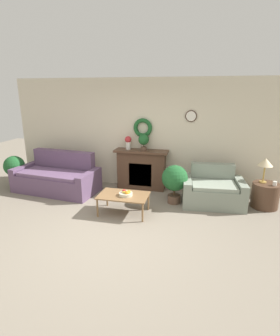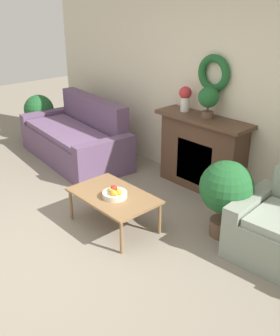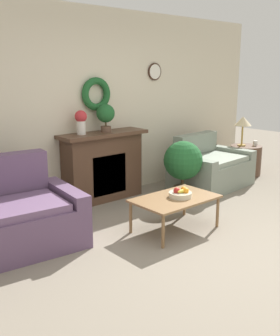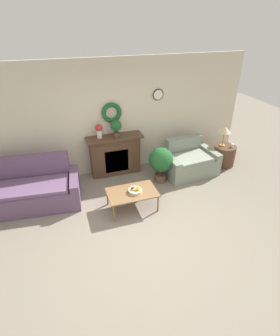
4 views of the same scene
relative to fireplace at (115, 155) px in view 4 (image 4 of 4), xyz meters
The scene contains 13 objects.
ground_plane 2.42m from the fireplace, 90.33° to the right, with size 16.00×16.00×0.00m, color gray.
wall_back 0.87m from the fireplace, 93.24° to the left, with size 6.80×0.16×2.70m.
fireplace is the anchor object (origin of this frame).
couch_left 2.09m from the fireplace, 162.25° to the right, with size 2.10×1.15×0.95m.
loveseat_right 1.83m from the fireplace, 17.84° to the right, with size 1.36×0.98×0.83m.
coffee_table 1.49m from the fireplace, 90.93° to the right, with size 0.99×0.62×0.40m.
fruit_bowl 1.51m from the fireplace, 88.62° to the right, with size 0.27×0.27×0.12m.
side_table_by_loveseat 2.86m from the fireplace, ahead, with size 0.55×0.55×0.53m.
table_lamp 2.81m from the fireplace, ahead, with size 0.30×0.30×0.53m.
mug 2.99m from the fireplace, 11.35° to the right, with size 0.08×0.08×0.09m.
vase_on_mantel_left 0.76m from the fireplace, behind, with size 0.17×0.17×0.33m.
potted_plant_on_mantel 0.74m from the fireplace, 14.81° to the right, with size 0.26×0.26×0.39m.
potted_plant_floor_by_loveseat 1.16m from the fireplace, 38.40° to the right, with size 0.56×0.56×0.86m.
Camera 4 is at (-1.22, -3.20, 3.43)m, focal length 28.00 mm.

